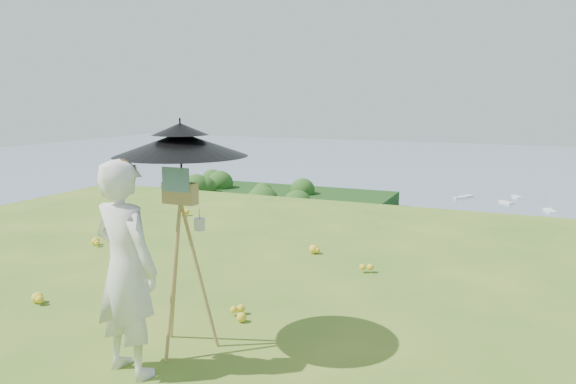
% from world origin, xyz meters
% --- Properties ---
extents(ground, '(14.00, 14.00, 0.00)m').
position_xyz_m(ground, '(0.00, 0.00, 0.00)').
color(ground, '#3F7120').
rests_on(ground, ground).
extents(shoreline_tier, '(170.00, 28.00, 8.00)m').
position_xyz_m(shoreline_tier, '(0.00, 75.00, -36.00)').
color(shoreline_tier, gray).
rests_on(shoreline_tier, bay_water).
extents(bay_water, '(700.00, 700.00, 0.00)m').
position_xyz_m(bay_water, '(0.00, 240.00, -34.00)').
color(bay_water, slate).
rests_on(bay_water, ground).
extents(peninsula, '(90.00, 60.00, 12.00)m').
position_xyz_m(peninsula, '(-75.00, 155.00, -29.00)').
color(peninsula, black).
rests_on(peninsula, bay_water).
extents(slope_trees, '(110.00, 50.00, 6.00)m').
position_xyz_m(slope_trees, '(0.00, 35.00, -15.00)').
color(slope_trees, '#184C16').
rests_on(slope_trees, forest_slope).
extents(harbor_town, '(110.00, 22.00, 5.00)m').
position_xyz_m(harbor_town, '(0.00, 75.00, -29.50)').
color(harbor_town, silver).
rests_on(harbor_town, shoreline_tier).
extents(moored_boats, '(140.00, 140.00, 0.70)m').
position_xyz_m(moored_boats, '(-12.50, 161.00, -33.65)').
color(moored_boats, white).
rests_on(moored_boats, bay_water).
extents(wildflowers, '(10.00, 10.50, 0.12)m').
position_xyz_m(wildflowers, '(0.00, 0.25, 0.06)').
color(wildflowers, yellow).
rests_on(wildflowers, ground).
extents(painter, '(0.77, 0.59, 1.88)m').
position_xyz_m(painter, '(0.62, -1.53, 0.94)').
color(painter, beige).
rests_on(painter, ground).
extents(field_easel, '(0.69, 0.69, 1.75)m').
position_xyz_m(field_easel, '(0.80, -0.95, 0.88)').
color(field_easel, '#A38344').
rests_on(field_easel, ground).
extents(sun_umbrella, '(1.43, 1.43, 0.75)m').
position_xyz_m(sun_umbrella, '(0.80, -0.92, 1.82)').
color(sun_umbrella, black).
rests_on(sun_umbrella, field_easel).
extents(painter_cap, '(0.20, 0.24, 0.10)m').
position_xyz_m(painter_cap, '(0.62, -1.53, 1.82)').
color(painter_cap, '#D57579').
rests_on(painter_cap, painter).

